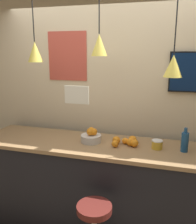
# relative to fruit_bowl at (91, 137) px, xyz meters

# --- Properties ---
(back_wall) EXTENTS (8.00, 0.06, 2.90)m
(back_wall) POSITION_rel_fruit_bowl_xyz_m (0.09, 0.43, 0.37)
(back_wall) COLOR beige
(back_wall) RESTS_ON ground_plane
(service_counter) EXTENTS (2.67, 0.70, 1.02)m
(service_counter) POSITION_rel_fruit_bowl_xyz_m (0.09, -0.03, -0.57)
(service_counter) COLOR black
(service_counter) RESTS_ON ground_plane
(fruit_bowl) EXTENTS (0.22, 0.22, 0.16)m
(fruit_bowl) POSITION_rel_fruit_bowl_xyz_m (0.00, 0.00, 0.00)
(fruit_bowl) COLOR beige
(fruit_bowl) RESTS_ON service_counter
(orange_pile) EXTENTS (0.28, 0.23, 0.09)m
(orange_pile) POSITION_rel_fruit_bowl_xyz_m (0.39, 0.01, -0.02)
(orange_pile) COLOR orange
(orange_pile) RESTS_ON service_counter
(juice_bottle) EXTENTS (0.07, 0.07, 0.24)m
(juice_bottle) POSITION_rel_fruit_bowl_xyz_m (0.97, -0.00, 0.04)
(juice_bottle) COLOR navy
(juice_bottle) RESTS_ON service_counter
(spread_jar) EXTENTS (0.11, 0.11, 0.09)m
(spread_jar) POSITION_rel_fruit_bowl_xyz_m (0.71, -0.00, -0.01)
(spread_jar) COLOR gold
(spread_jar) RESTS_ON service_counter
(pendant_lamp_left) EXTENTS (0.16, 0.16, 0.93)m
(pendant_lamp_left) POSITION_rel_fruit_bowl_xyz_m (-0.64, 0.01, 0.91)
(pendant_lamp_left) COLOR black
(pendant_lamp_middle) EXTENTS (0.16, 0.16, 0.86)m
(pendant_lamp_middle) POSITION_rel_fruit_bowl_xyz_m (0.09, 0.01, 0.98)
(pendant_lamp_middle) COLOR black
(pendant_lamp_right) EXTENTS (0.18, 0.18, 1.05)m
(pendant_lamp_right) POSITION_rel_fruit_bowl_xyz_m (0.81, 0.01, 0.78)
(pendant_lamp_right) COLOR black
(hanging_menu_board) EXTENTS (0.24, 0.01, 0.17)m
(hanging_menu_board) POSITION_rel_fruit_bowl_xyz_m (-0.05, -0.30, 0.51)
(hanging_menu_board) COLOR white
(wall_poster) EXTENTS (0.49, 0.01, 0.58)m
(wall_poster) POSITION_rel_fruit_bowl_xyz_m (-0.42, 0.39, 0.85)
(wall_poster) COLOR #C64C3D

